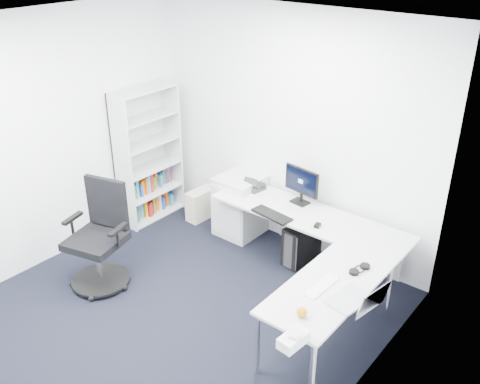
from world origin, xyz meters
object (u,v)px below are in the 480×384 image
Objects in this scene: task_chair at (95,238)px; laptop at (350,287)px; monitor at (301,185)px; bookshelf at (148,155)px; l_desk at (291,253)px.

task_chair reaches higher than laptop.
monitor is at bearing 146.36° from laptop.
task_chair is at bearing -117.48° from monitor.
task_chair is (0.68, -1.37, -0.29)m from bookshelf.
bookshelf reaches higher than monitor.
laptop is at bearing -34.42° from l_desk.
laptop is (1.03, -0.70, 0.45)m from l_desk.
monitor is 1.73m from laptop.
task_chair is 2.61m from laptop.
monitor is 1.19× the size of laptop.
laptop is at bearing -13.25° from bookshelf.
bookshelf is (-2.17, 0.05, 0.52)m from l_desk.
bookshelf is 1.51× the size of task_chair.
l_desk is at bearing -1.32° from bookshelf.
bookshelf is at bearing 178.68° from l_desk.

